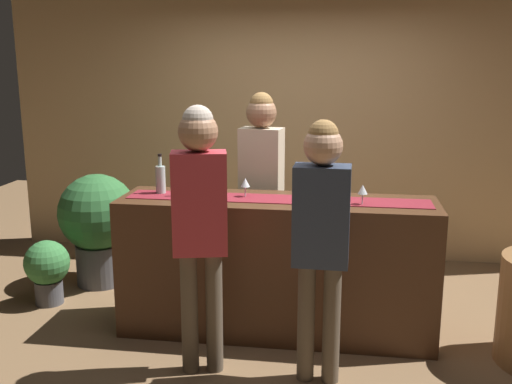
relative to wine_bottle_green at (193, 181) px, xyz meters
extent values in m
plane|color=brown|center=(0.63, -0.01, -1.14)|extent=(10.00, 10.00, 0.00)
cube|color=tan|center=(0.63, 1.89, 0.31)|extent=(6.00, 0.12, 2.90)
cube|color=#472B19|center=(0.63, -0.01, -0.63)|extent=(2.31, 0.60, 1.02)
cube|color=maroon|center=(0.63, -0.01, -0.11)|extent=(2.19, 0.28, 0.01)
cylinder|color=#194723|center=(0.00, 0.00, -0.01)|extent=(0.07, 0.07, 0.21)
cylinder|color=#194723|center=(0.00, 0.00, 0.13)|extent=(0.03, 0.03, 0.08)
cylinder|color=black|center=(0.00, 0.00, 0.18)|extent=(0.03, 0.03, 0.02)
cylinder|color=brown|center=(1.01, 0.00, -0.01)|extent=(0.07, 0.07, 0.21)
cylinder|color=brown|center=(1.01, 0.00, 0.13)|extent=(0.03, 0.03, 0.08)
cylinder|color=black|center=(1.01, 0.00, 0.18)|extent=(0.03, 0.03, 0.02)
cylinder|color=#B2C6C1|center=(-0.26, 0.05, -0.01)|extent=(0.07, 0.07, 0.21)
cylinder|color=#B2C6C1|center=(-0.26, 0.05, 0.13)|extent=(0.03, 0.03, 0.08)
cylinder|color=black|center=(-0.26, 0.05, 0.18)|extent=(0.03, 0.03, 0.02)
cylinder|color=silver|center=(1.23, -0.09, -0.11)|extent=(0.06, 0.06, 0.00)
cylinder|color=silver|center=(1.23, -0.09, -0.07)|extent=(0.01, 0.01, 0.08)
cone|color=silver|center=(1.23, -0.09, 0.00)|extent=(0.07, 0.07, 0.06)
cylinder|color=silver|center=(0.85, 0.01, -0.11)|extent=(0.06, 0.06, 0.00)
cylinder|color=silver|center=(0.85, 0.01, -0.07)|extent=(0.01, 0.01, 0.08)
cone|color=silver|center=(0.85, 0.01, 0.00)|extent=(0.07, 0.07, 0.06)
cylinder|color=silver|center=(0.39, 0.03, -0.11)|extent=(0.06, 0.06, 0.00)
cylinder|color=silver|center=(0.39, 0.03, -0.07)|extent=(0.01, 0.01, 0.08)
cone|color=silver|center=(0.39, 0.03, 0.00)|extent=(0.07, 0.07, 0.06)
cylinder|color=#26262B|center=(0.51, 0.56, -0.73)|extent=(0.11, 0.11, 0.82)
cylinder|color=#26262B|center=(0.35, 0.58, -0.73)|extent=(0.11, 0.11, 0.82)
cube|color=beige|center=(0.43, 0.57, 0.01)|extent=(0.37, 0.25, 0.65)
sphere|color=#9E7051|center=(0.43, 0.57, 0.46)|extent=(0.25, 0.25, 0.25)
sphere|color=olive|center=(0.43, 0.57, 0.53)|extent=(0.19, 0.19, 0.19)
cylinder|color=brown|center=(0.89, -0.67, -0.75)|extent=(0.11, 0.11, 0.78)
cylinder|color=brown|center=(1.05, -0.68, -0.75)|extent=(0.11, 0.11, 0.78)
cube|color=#2D384C|center=(0.97, -0.67, -0.05)|extent=(0.34, 0.21, 0.62)
sphere|color=tan|center=(0.97, -0.67, 0.38)|extent=(0.23, 0.23, 0.23)
sphere|color=olive|center=(0.97, -0.67, 0.45)|extent=(0.18, 0.18, 0.18)
cylinder|color=brown|center=(0.14, -0.69, -0.73)|extent=(0.11, 0.11, 0.82)
cylinder|color=brown|center=(0.29, -0.65, -0.73)|extent=(0.11, 0.11, 0.82)
cube|color=#B7333D|center=(0.22, -0.67, 0.00)|extent=(0.38, 0.27, 0.65)
sphere|color=#9E7051|center=(0.22, -0.67, 0.45)|extent=(0.25, 0.25, 0.25)
sphere|color=#AD9E8E|center=(0.22, -0.67, 0.52)|extent=(0.19, 0.19, 0.19)
cylinder|color=#4C4C51|center=(-1.08, 0.72, -0.95)|extent=(0.43, 0.43, 0.37)
sphere|color=#2D6633|center=(-1.08, 0.72, -0.47)|extent=(0.69, 0.69, 0.69)
cylinder|color=#4C4C51|center=(-1.32, 0.21, -1.04)|extent=(0.23, 0.23, 0.20)
sphere|color=#387A3D|center=(-1.32, 0.21, -0.78)|extent=(0.37, 0.37, 0.37)
camera|label=1|loc=(1.10, -4.17, 0.89)|focal=41.79mm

